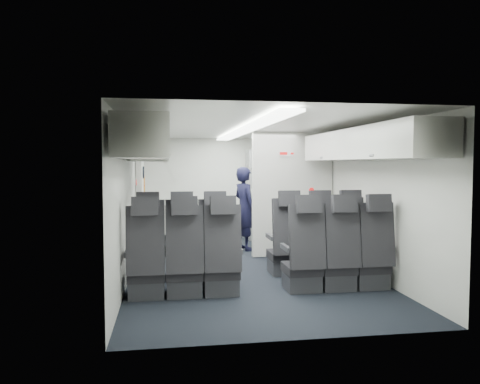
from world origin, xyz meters
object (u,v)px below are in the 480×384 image
object	(u,v)px
boarding_door	(140,200)
carry_on_bag	(147,150)
seat_row_front	(250,248)
flight_attendant	(245,208)
seat_row_mid	(263,261)
galley_unit	(267,194)

from	to	relation	value
boarding_door	carry_on_bag	world-z (taller)	carry_on_bag
seat_row_front	carry_on_bag	xyz separation A→B (m)	(-1.43, 0.03, 1.39)
boarding_door	flight_attendant	world-z (taller)	boarding_door
seat_row_front	boarding_door	size ratio (longest dim) A/B	1.79
flight_attendant	seat_row_front	bearing A→B (deg)	150.06
flight_attendant	carry_on_bag	distance (m)	2.83
boarding_door	seat_row_mid	bearing A→B (deg)	-61.23
seat_row_mid	carry_on_bag	xyz separation A→B (m)	(-1.43, 0.93, 1.39)
galley_unit	carry_on_bag	distance (m)	4.10
flight_attendant	seat_row_mid	bearing A→B (deg)	152.28
flight_attendant	galley_unit	bearing A→B (deg)	-52.33
galley_unit	seat_row_front	bearing A→B (deg)	-106.28
seat_row_front	galley_unit	distance (m)	3.43
carry_on_bag	boarding_door	bearing A→B (deg)	91.51
seat_row_mid	boarding_door	world-z (taller)	boarding_door
galley_unit	boarding_door	bearing A→B (deg)	-155.72
seat_row_front	boarding_door	distance (m)	2.71
seat_row_front	flight_attendant	xyz separation A→B (m)	(0.26, 2.05, 0.37)
seat_row_mid	boarding_door	distance (m)	3.45
seat_row_mid	flight_attendant	world-z (taller)	flight_attendant
seat_row_mid	carry_on_bag	distance (m)	2.20
seat_row_front	galley_unit	xyz separation A→B (m)	(0.95, 3.25, 0.55)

